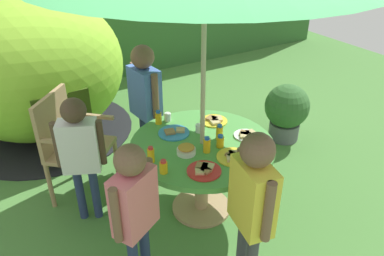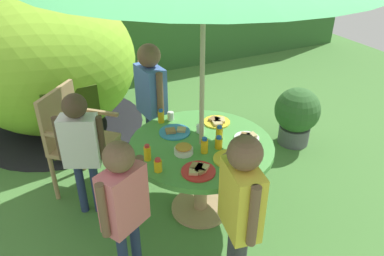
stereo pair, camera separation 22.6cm
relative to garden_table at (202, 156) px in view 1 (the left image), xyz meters
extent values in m
cube|color=#477A38|center=(0.00, 0.00, -0.56)|extent=(10.00, 10.00, 0.02)
cube|color=#33602D|center=(0.00, 3.54, 0.41)|extent=(9.00, 0.70, 1.93)
cylinder|color=tan|center=(0.00, 0.00, -0.54)|extent=(0.51, 0.51, 0.03)
cylinder|color=tan|center=(0.00, 0.00, -0.24)|extent=(0.11, 0.11, 0.64)
cylinder|color=#519E47|center=(0.00, 0.00, 0.11)|extent=(1.15, 1.15, 0.04)
cylinder|color=#B7AD8C|center=(0.00, 0.00, 0.54)|extent=(0.04, 0.04, 2.18)
cylinder|color=tan|center=(-0.79, 0.40, -0.33)|extent=(0.04, 0.04, 0.46)
cylinder|color=tan|center=(-0.48, 0.75, -0.33)|extent=(0.04, 0.04, 0.46)
cylinder|color=tan|center=(-1.11, 0.68, -0.33)|extent=(0.04, 0.04, 0.46)
cylinder|color=tan|center=(-0.80, 1.03, -0.33)|extent=(0.04, 0.04, 0.46)
cube|color=tan|center=(-0.80, 0.71, -0.08)|extent=(0.68, 0.68, 0.04)
cube|color=tan|center=(-0.95, 0.86, 0.18)|extent=(0.36, 0.40, 0.49)
cube|color=tan|center=(-0.95, 0.54, 0.14)|extent=(0.37, 0.34, 0.03)
cube|color=tan|center=(-0.64, 0.89, 0.14)|extent=(0.37, 0.34, 0.03)
ellipsoid|color=#8CC633|center=(-0.85, 2.08, 0.25)|extent=(2.03, 1.87, 1.61)
cylinder|color=black|center=(-0.85, 2.08, -0.55)|extent=(2.08, 2.08, 0.01)
cube|color=#314511|center=(-0.80, 1.22, -0.11)|extent=(0.54, 0.07, 0.72)
cylinder|color=#595960|center=(1.44, 0.54, -0.45)|extent=(0.34, 0.34, 0.20)
sphere|color=#33602D|center=(1.44, 0.54, -0.15)|extent=(0.49, 0.49, 0.49)
cylinder|color=navy|center=(-0.11, 0.92, -0.27)|extent=(0.08, 0.08, 0.57)
cylinder|color=navy|center=(-0.10, 0.78, -0.27)|extent=(0.08, 0.08, 0.57)
cube|color=#4C72C6|center=(-0.10, 0.85, 0.25)|extent=(0.22, 0.35, 0.48)
cylinder|color=brown|center=(-0.13, 1.03, 0.28)|extent=(0.06, 0.06, 0.43)
cylinder|color=brown|center=(-0.08, 0.67, 0.28)|extent=(0.06, 0.06, 0.43)
sphere|color=brown|center=(-0.10, 0.85, 0.60)|extent=(0.21, 0.21, 0.21)
cylinder|color=navy|center=(-0.92, 0.42, -0.30)|extent=(0.07, 0.07, 0.50)
cylinder|color=navy|center=(-0.81, 0.37, -0.30)|extent=(0.07, 0.07, 0.50)
cube|color=white|center=(-0.86, 0.39, 0.16)|extent=(0.33, 0.27, 0.42)
cylinder|color=#4C3828|center=(-1.01, 0.46, 0.18)|extent=(0.05, 0.05, 0.38)
cylinder|color=#4C3828|center=(-0.71, 0.33, 0.18)|extent=(0.05, 0.05, 0.38)
sphere|color=#4C3828|center=(-0.86, 0.39, 0.47)|extent=(0.19, 0.19, 0.19)
cylinder|color=navy|center=(-0.70, -0.40, -0.30)|extent=(0.07, 0.07, 0.51)
cube|color=#EA727F|center=(-0.76, -0.43, 0.17)|extent=(0.34, 0.29, 0.43)
cylinder|color=brown|center=(-0.91, -0.51, 0.20)|extent=(0.06, 0.06, 0.39)
cylinder|color=brown|center=(-0.61, -0.35, 0.20)|extent=(0.06, 0.06, 0.39)
sphere|color=brown|center=(-0.76, -0.43, 0.49)|extent=(0.19, 0.19, 0.19)
cylinder|color=#3F3F47|center=(-0.13, -0.74, -0.28)|extent=(0.07, 0.07, 0.55)
cube|color=yellow|center=(-0.14, -0.80, 0.23)|extent=(0.22, 0.34, 0.46)
cylinder|color=brown|center=(-0.17, -0.98, 0.25)|extent=(0.06, 0.06, 0.42)
cylinder|color=brown|center=(-0.11, -0.63, 0.25)|extent=(0.06, 0.06, 0.42)
sphere|color=brown|center=(-0.14, -0.80, 0.56)|extent=(0.21, 0.21, 0.21)
cylinder|color=white|center=(-0.18, -0.07, 0.15)|extent=(0.15, 0.15, 0.04)
ellipsoid|color=gold|center=(-0.18, -0.07, 0.18)|extent=(0.12, 0.12, 0.04)
cylinder|color=yellow|center=(0.27, 0.25, 0.13)|extent=(0.23, 0.23, 0.01)
cube|color=tan|center=(0.30, 0.24, 0.15)|extent=(0.11, 0.11, 0.02)
cube|color=#9E7547|center=(0.26, 0.27, 0.15)|extent=(0.11, 0.11, 0.02)
cube|color=tan|center=(0.26, 0.20, 0.15)|extent=(0.08, 0.08, 0.02)
cylinder|color=#338CD8|center=(-0.12, 0.25, 0.13)|extent=(0.26, 0.26, 0.01)
cube|color=tan|center=(-0.07, 0.23, 0.15)|extent=(0.10, 0.10, 0.02)
cube|color=#9E7547|center=(-0.16, 0.25, 0.15)|extent=(0.10, 0.10, 0.02)
cylinder|color=white|center=(0.36, -0.09, 0.13)|extent=(0.20, 0.20, 0.01)
cube|color=tan|center=(0.41, -0.09, 0.15)|extent=(0.07, 0.07, 0.02)
cube|color=#9E7547|center=(0.36, -0.08, 0.15)|extent=(0.10, 0.10, 0.02)
cube|color=tan|center=(0.34, -0.11, 0.15)|extent=(0.12, 0.12, 0.02)
cylinder|color=yellow|center=(0.09, -0.29, 0.13)|extent=(0.25, 0.25, 0.01)
cube|color=tan|center=(0.11, -0.29, 0.15)|extent=(0.12, 0.12, 0.02)
cube|color=#9E7547|center=(0.08, -0.28, 0.15)|extent=(0.09, 0.09, 0.02)
cube|color=tan|center=(0.06, -0.32, 0.15)|extent=(0.12, 0.12, 0.02)
cylinder|color=red|center=(-0.19, -0.33, 0.13)|extent=(0.25, 0.25, 0.01)
cube|color=tan|center=(-0.15, -0.32, 0.15)|extent=(0.12, 0.12, 0.02)
cube|color=#9E7547|center=(-0.19, -0.29, 0.15)|extent=(0.12, 0.12, 0.02)
cube|color=tan|center=(-0.23, -0.34, 0.15)|extent=(0.09, 0.09, 0.02)
cube|color=#9E7547|center=(-0.19, -0.35, 0.15)|extent=(0.08, 0.08, 0.02)
cylinder|color=yellow|center=(-0.46, -0.03, 0.18)|extent=(0.05, 0.05, 0.11)
cylinder|color=red|center=(-0.46, -0.03, 0.25)|extent=(0.04, 0.04, 0.02)
cylinder|color=yellow|center=(-0.16, 0.46, 0.18)|extent=(0.06, 0.06, 0.11)
cylinder|color=blue|center=(-0.16, 0.46, 0.24)|extent=(0.04, 0.04, 0.02)
cylinder|color=yellow|center=(-0.04, -0.13, 0.18)|extent=(0.06, 0.06, 0.11)
cylinder|color=blue|center=(-0.04, -0.13, 0.25)|extent=(0.04, 0.04, 0.02)
cylinder|color=yellow|center=(0.15, -0.01, 0.18)|extent=(0.06, 0.06, 0.11)
cylinder|color=blue|center=(0.15, -0.01, 0.25)|extent=(0.04, 0.04, 0.02)
cylinder|color=yellow|center=(-0.44, -0.19, 0.17)|extent=(0.06, 0.06, 0.09)
cylinder|color=red|center=(-0.44, -0.19, 0.22)|extent=(0.04, 0.04, 0.02)
cylinder|color=yellow|center=(0.09, -0.12, 0.17)|extent=(0.06, 0.06, 0.09)
cylinder|color=blue|center=(0.09, -0.12, 0.22)|extent=(0.04, 0.04, 0.02)
cylinder|color=white|center=(0.07, 0.16, 0.16)|extent=(0.07, 0.07, 0.06)
cylinder|color=white|center=(-0.07, 0.46, 0.16)|extent=(0.06, 0.06, 0.07)
camera|label=1|loc=(-1.36, -2.14, 1.73)|focal=35.34mm
camera|label=2|loc=(-1.16, -2.25, 1.73)|focal=35.34mm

